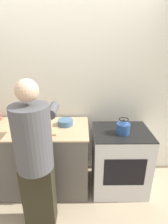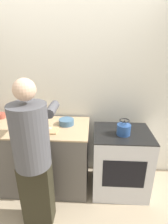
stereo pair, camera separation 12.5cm
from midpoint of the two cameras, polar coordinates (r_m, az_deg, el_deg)
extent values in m
plane|color=tan|center=(2.57, -8.04, -27.30)|extent=(12.00, 12.00, 0.00)
cube|color=silver|center=(2.51, -7.54, 6.83)|extent=(8.00, 0.05, 2.60)
cube|color=#5B5651|center=(2.59, -16.77, -14.25)|extent=(1.41, 0.67, 0.91)
cube|color=tan|center=(2.36, -17.96, -5.05)|extent=(1.43, 0.69, 0.02)
cube|color=silver|center=(2.51, 10.04, -15.24)|extent=(0.72, 0.60, 0.87)
cube|color=black|center=(2.28, 10.75, -6.28)|extent=(0.72, 0.60, 0.01)
cube|color=black|center=(2.26, 11.47, -18.80)|extent=(0.51, 0.01, 0.38)
cube|color=#2B281A|center=(2.17, -16.04, -24.78)|extent=(0.32, 0.20, 0.78)
cylinder|color=#4C4C51|center=(1.74, -18.44, -8.14)|extent=(0.36, 0.36, 0.65)
sphere|color=#D1A889|center=(1.57, -20.38, 6.56)|extent=(0.20, 0.20, 0.20)
cylinder|color=#4C4C51|center=(1.98, -20.63, 0.63)|extent=(0.10, 0.30, 0.10)
cylinder|color=#4C4C51|center=(1.90, -11.96, 0.69)|extent=(0.10, 0.30, 0.10)
cube|color=tan|center=(2.19, -14.57, -6.19)|extent=(0.32, 0.19, 0.02)
cube|color=silver|center=(2.20, -13.97, -5.64)|extent=(0.14, 0.06, 0.01)
cube|color=black|center=(2.21, -16.70, -5.83)|extent=(0.08, 0.04, 0.01)
cylinder|color=#284C8C|center=(2.20, 11.08, -5.29)|extent=(0.17, 0.17, 0.13)
cone|color=#284C8C|center=(2.16, 11.23, -3.34)|extent=(0.13, 0.13, 0.03)
sphere|color=black|center=(2.15, 11.28, -2.71)|extent=(0.02, 0.02, 0.02)
torus|color=black|center=(2.15, 11.30, -2.38)|extent=(0.12, 0.12, 0.01)
cylinder|color=#426684|center=(2.31, -7.62, -3.39)|extent=(0.20, 0.20, 0.07)
camera|label=1|loc=(0.06, -91.74, -0.68)|focal=28.00mm
camera|label=2|loc=(0.06, 88.26, 0.68)|focal=28.00mm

